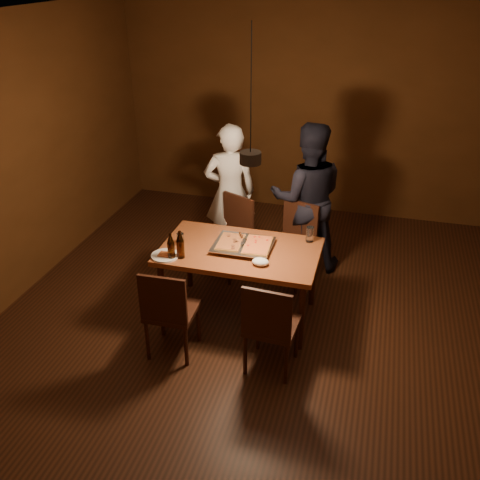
% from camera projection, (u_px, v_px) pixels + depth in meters
% --- Properties ---
extents(room_shell, '(6.00, 6.00, 6.00)m').
position_uv_depth(room_shell, '(250.00, 197.00, 4.54)').
color(room_shell, '#3C1D10').
rests_on(room_shell, ground).
extents(dining_table, '(1.50, 0.90, 0.75)m').
position_uv_depth(dining_table, '(240.00, 256.00, 5.11)').
color(dining_table, '#974C26').
rests_on(dining_table, floor).
extents(chair_far_left, '(0.56, 0.56, 0.49)m').
position_uv_depth(chair_far_left, '(233.00, 228.00, 5.94)').
color(chair_far_left, '#38190F').
rests_on(chair_far_left, floor).
extents(chair_far_right, '(0.54, 0.54, 0.49)m').
position_uv_depth(chair_far_right, '(295.00, 235.00, 5.79)').
color(chair_far_right, '#38190F').
rests_on(chair_far_right, floor).
extents(chair_near_left, '(0.43, 0.43, 0.49)m').
position_uv_depth(chair_near_left, '(168.00, 306.00, 4.61)').
color(chair_near_left, '#38190F').
rests_on(chair_near_left, floor).
extents(chair_near_right, '(0.45, 0.45, 0.49)m').
position_uv_depth(chair_near_right, '(270.00, 321.00, 4.43)').
color(chair_near_right, '#38190F').
rests_on(chair_near_right, floor).
extents(pizza_tray, '(0.58, 0.48, 0.05)m').
position_uv_depth(pizza_tray, '(243.00, 246.00, 5.08)').
color(pizza_tray, silver).
rests_on(pizza_tray, dining_table).
extents(pizza_meat, '(0.24, 0.36, 0.02)m').
position_uv_depth(pizza_meat, '(230.00, 242.00, 5.09)').
color(pizza_meat, maroon).
rests_on(pizza_meat, pizza_tray).
extents(pizza_cheese, '(0.27, 0.40, 0.02)m').
position_uv_depth(pizza_cheese, '(257.00, 245.00, 5.03)').
color(pizza_cheese, gold).
rests_on(pizza_cheese, pizza_tray).
extents(spatula, '(0.19, 0.26, 0.04)m').
position_uv_depth(spatula, '(243.00, 241.00, 5.08)').
color(spatula, silver).
rests_on(spatula, pizza_tray).
extents(beer_bottle_a, '(0.07, 0.07, 0.26)m').
position_uv_depth(beer_bottle_a, '(171.00, 246.00, 4.86)').
color(beer_bottle_a, black).
rests_on(beer_bottle_a, dining_table).
extents(beer_bottle_b, '(0.07, 0.07, 0.27)m').
position_uv_depth(beer_bottle_b, '(180.00, 245.00, 4.87)').
color(beer_bottle_b, black).
rests_on(beer_bottle_b, dining_table).
extents(water_glass_left, '(0.07, 0.07, 0.11)m').
position_uv_depth(water_glass_left, '(180.00, 239.00, 5.14)').
color(water_glass_left, silver).
rests_on(water_glass_left, dining_table).
extents(water_glass_right, '(0.07, 0.07, 0.15)m').
position_uv_depth(water_glass_right, '(310.00, 234.00, 5.18)').
color(water_glass_right, silver).
rests_on(water_glass_right, dining_table).
extents(plate_slice, '(0.26, 0.26, 0.03)m').
position_uv_depth(plate_slice, '(165.00, 255.00, 4.95)').
color(plate_slice, white).
rests_on(plate_slice, dining_table).
extents(napkin, '(0.15, 0.12, 0.06)m').
position_uv_depth(napkin, '(260.00, 262.00, 4.80)').
color(napkin, white).
rests_on(napkin, dining_table).
extents(diner_white, '(0.69, 0.58, 1.62)m').
position_uv_depth(diner_white, '(230.00, 193.00, 6.14)').
color(diner_white, white).
rests_on(diner_white, floor).
extents(diner_dark, '(0.95, 0.81, 1.70)m').
position_uv_depth(diner_dark, '(307.00, 198.00, 5.90)').
color(diner_dark, black).
rests_on(diner_dark, floor).
extents(pendant_lamp, '(0.18, 0.18, 1.10)m').
position_uv_depth(pendant_lamp, '(250.00, 157.00, 4.37)').
color(pendant_lamp, black).
rests_on(pendant_lamp, ceiling).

